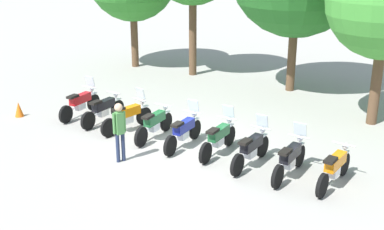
{
  "coord_description": "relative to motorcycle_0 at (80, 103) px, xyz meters",
  "views": [
    {
      "loc": [
        7.81,
        -11.82,
        6.02
      ],
      "look_at": [
        0.0,
        0.5,
        0.9
      ],
      "focal_mm": 46.03,
      "sensor_mm": 36.0,
      "label": 1
    }
  ],
  "objects": [
    {
      "name": "motorcycle_8",
      "position": [
        9.48,
        -0.43,
        -0.01
      ],
      "size": [
        0.62,
        2.19,
        0.99
      ],
      "rotation": [
        0.0,
        0.0,
        1.51
      ],
      "color": "black",
      "rests_on": "ground_plane"
    },
    {
      "name": "motorcycle_7",
      "position": [
        8.29,
        -0.54,
        0.0
      ],
      "size": [
        0.62,
        2.19,
        1.37
      ],
      "rotation": [
        0.0,
        0.0,
        1.57
      ],
      "color": "black",
      "rests_on": "ground_plane"
    },
    {
      "name": "motorcycle_1",
      "position": [
        1.19,
        -0.08,
        -0.01
      ],
      "size": [
        0.62,
        2.19,
        0.99
      ],
      "rotation": [
        0.0,
        0.0,
        1.59
      ],
      "color": "black",
      "rests_on": "ground_plane"
    },
    {
      "name": "motorcycle_3",
      "position": [
        3.55,
        -0.28,
        -0.01
      ],
      "size": [
        0.62,
        2.19,
        0.99
      ],
      "rotation": [
        0.0,
        0.0,
        1.66
      ],
      "color": "black",
      "rests_on": "ground_plane"
    },
    {
      "name": "ground_plane",
      "position": [
        4.74,
        -0.39,
        -0.52
      ],
      "size": [
        80.0,
        80.0,
        0.0
      ],
      "primitive_type": "plane",
      "color": "#9E9B93"
    },
    {
      "name": "motorcycle_6",
      "position": [
        7.11,
        -0.48,
        0.0
      ],
      "size": [
        0.62,
        2.19,
        1.37
      ],
      "rotation": [
        0.0,
        0.0,
        1.55
      ],
      "color": "black",
      "rests_on": "ground_plane"
    },
    {
      "name": "motorcycle_0",
      "position": [
        0.0,
        0.0,
        0.0
      ],
      "size": [
        0.62,
        2.19,
        1.37
      ],
      "rotation": [
        0.0,
        0.0,
        1.66
      ],
      "color": "black",
      "rests_on": "ground_plane"
    },
    {
      "name": "motorcycle_2",
      "position": [
        2.38,
        -0.2,
        0.0
      ],
      "size": [
        0.7,
        2.18,
        1.37
      ],
      "rotation": [
        0.0,
        0.0,
        1.41
      ],
      "color": "black",
      "rests_on": "ground_plane"
    },
    {
      "name": "traffic_cone",
      "position": [
        -1.89,
        -1.24,
        -0.24
      ],
      "size": [
        0.32,
        0.32,
        0.55
      ],
      "primitive_type": "cone",
      "color": "orange",
      "rests_on": "ground_plane"
    },
    {
      "name": "person_0",
      "position": [
        3.8,
        -2.26,
        0.53
      ],
      "size": [
        0.31,
        0.4,
        1.77
      ],
      "rotation": [
        0.0,
        0.0,
        2.7
      ],
      "color": "#232D4C",
      "rests_on": "ground_plane"
    },
    {
      "name": "motorcycle_4",
      "position": [
        4.74,
        -0.36,
        0.0
      ],
      "size": [
        0.62,
        2.19,
        1.37
      ],
      "rotation": [
        0.0,
        0.0,
        1.63
      ],
      "color": "black",
      "rests_on": "ground_plane"
    },
    {
      "name": "motorcycle_5",
      "position": [
        5.92,
        -0.26,
        0.0
      ],
      "size": [
        0.62,
        2.19,
        1.37
      ],
      "rotation": [
        0.0,
        0.0,
        1.6
      ],
      "color": "black",
      "rests_on": "ground_plane"
    }
  ]
}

